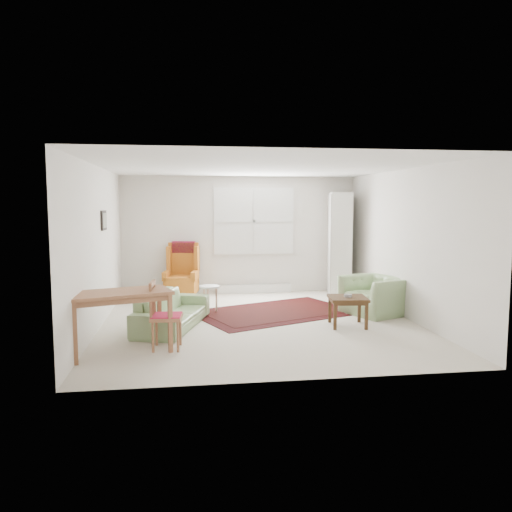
{
  "coord_description": "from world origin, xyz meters",
  "views": [
    {
      "loc": [
        -1.17,
        -7.9,
        1.92
      ],
      "look_at": [
        0.0,
        0.3,
        1.05
      ],
      "focal_mm": 35.0,
      "sensor_mm": 36.0,
      "label": 1
    }
  ],
  "objects": [
    {
      "name": "stool",
      "position": [
        -0.76,
        0.81,
        0.24
      ],
      "size": [
        0.44,
        0.44,
        0.48
      ],
      "primitive_type": null,
      "rotation": [
        0.0,
        0.0,
        0.26
      ],
      "color": "white",
      "rests_on": "ground"
    },
    {
      "name": "desk_chair",
      "position": [
        -1.43,
        -1.34,
        0.45
      ],
      "size": [
        0.43,
        0.43,
        0.91
      ],
      "primitive_type": null,
      "rotation": [
        0.0,
        0.0,
        1.48
      ],
      "color": "#975F3C",
      "rests_on": "ground"
    },
    {
      "name": "rug",
      "position": [
        0.39,
        0.65,
        0.01
      ],
      "size": [
        3.21,
        2.68,
        0.03
      ],
      "primitive_type": null,
      "rotation": [
        0.0,
        0.0,
        0.39
      ],
      "color": "black",
      "rests_on": "ground"
    },
    {
      "name": "sofa",
      "position": [
        -1.38,
        -0.15,
        0.37
      ],
      "size": [
        1.23,
        1.95,
        0.73
      ],
      "primitive_type": "imported",
      "rotation": [
        0.0,
        0.0,
        1.26
      ],
      "color": "#85A36D",
      "rests_on": "ground"
    },
    {
      "name": "desk",
      "position": [
        -2.01,
        -1.43,
        0.4
      ],
      "size": [
        1.4,
        0.99,
        0.8
      ],
      "primitive_type": null,
      "rotation": [
        0.0,
        0.0,
        0.31
      ],
      "color": "#975F3C",
      "rests_on": "ground"
    },
    {
      "name": "cabinet",
      "position": [
        2.1,
        2.35,
        1.07
      ],
      "size": [
        0.62,
        0.93,
        2.15
      ],
      "primitive_type": null,
      "rotation": [
        0.0,
        0.0,
        -0.21
      ],
      "color": "silver",
      "rests_on": "ground"
    },
    {
      "name": "wingback_chair",
      "position": [
        -1.26,
        2.35,
        0.57
      ],
      "size": [
        0.77,
        0.8,
        1.14
      ],
      "primitive_type": null,
      "rotation": [
        0.0,
        0.0,
        -0.18
      ],
      "color": "#C16C1D",
      "rests_on": "ground"
    },
    {
      "name": "armchair",
      "position": [
        2.1,
        0.31,
        0.39
      ],
      "size": [
        1.2,
        1.27,
        0.78
      ],
      "primitive_type": "imported",
      "rotation": [
        0.0,
        0.0,
        -1.17
      ],
      "color": "#85A36D",
      "rests_on": "ground"
    },
    {
      "name": "room",
      "position": [
        0.02,
        0.21,
        1.26
      ],
      "size": [
        5.04,
        5.54,
        2.51
      ],
      "color": "beige",
      "rests_on": "ground"
    },
    {
      "name": "coffee_table",
      "position": [
        1.35,
        -0.47,
        0.23
      ],
      "size": [
        0.64,
        0.64,
        0.47
      ],
      "primitive_type": null,
      "rotation": [
        0.0,
        0.0,
        -0.12
      ],
      "color": "#412814",
      "rests_on": "ground"
    }
  ]
}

